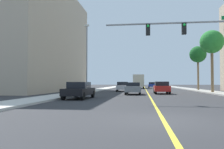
{
  "coord_description": "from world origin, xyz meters",
  "views": [
    {
      "loc": [
        -0.77,
        -8.58,
        1.37
      ],
      "look_at": [
        -4.35,
        18.93,
        2.34
      ],
      "focal_mm": 36.78,
      "sensor_mm": 36.0,
      "label": 1
    }
  ],
  "objects_px": {
    "car_black": "(79,90)",
    "car_gray": "(133,88)",
    "traffic_signal_mast": "(210,37)",
    "street_lamp": "(87,55)",
    "palm_far": "(198,55)",
    "car_silver": "(123,86)",
    "car_blue": "(152,85)",
    "delivery_truck": "(139,81)",
    "car_red": "(162,88)",
    "palm_mid": "(212,43)"
  },
  "relations": [
    {
      "from": "car_black",
      "to": "car_gray",
      "type": "bearing_deg",
      "value": -119.11
    },
    {
      "from": "traffic_signal_mast",
      "to": "car_black",
      "type": "distance_m",
      "value": 11.03
    },
    {
      "from": "street_lamp",
      "to": "car_black",
      "type": "relative_size",
      "value": 1.92
    },
    {
      "from": "palm_far",
      "to": "car_silver",
      "type": "bearing_deg",
      "value": -161.96
    },
    {
      "from": "street_lamp",
      "to": "car_blue",
      "type": "distance_m",
      "value": 32.14
    },
    {
      "from": "delivery_truck",
      "to": "street_lamp",
      "type": "bearing_deg",
      "value": -103.74
    },
    {
      "from": "traffic_signal_mast",
      "to": "car_silver",
      "type": "xyz_separation_m",
      "value": [
        -7.86,
        18.51,
        -3.9
      ]
    },
    {
      "from": "palm_far",
      "to": "car_gray",
      "type": "bearing_deg",
      "value": -127.92
    },
    {
      "from": "car_black",
      "to": "car_blue",
      "type": "relative_size",
      "value": 1.13
    },
    {
      "from": "car_black",
      "to": "car_gray",
      "type": "distance_m",
      "value": 8.66
    },
    {
      "from": "car_blue",
      "to": "car_silver",
      "type": "bearing_deg",
      "value": -102.99
    },
    {
      "from": "car_red",
      "to": "street_lamp",
      "type": "bearing_deg",
      "value": 176.78
    },
    {
      "from": "traffic_signal_mast",
      "to": "car_blue",
      "type": "xyz_separation_m",
      "value": [
        -2.35,
        42.09,
        -3.9
      ]
    },
    {
      "from": "street_lamp",
      "to": "car_red",
      "type": "relative_size",
      "value": 2.28
    },
    {
      "from": "traffic_signal_mast",
      "to": "street_lamp",
      "type": "height_order",
      "value": "street_lamp"
    },
    {
      "from": "palm_far",
      "to": "car_red",
      "type": "bearing_deg",
      "value": -121.48
    },
    {
      "from": "street_lamp",
      "to": "car_silver",
      "type": "distance_m",
      "value": 8.98
    },
    {
      "from": "palm_mid",
      "to": "car_gray",
      "type": "distance_m",
      "value": 12.3
    },
    {
      "from": "car_red",
      "to": "car_gray",
      "type": "distance_m",
      "value": 3.85
    },
    {
      "from": "car_red",
      "to": "car_blue",
      "type": "bearing_deg",
      "value": 89.67
    },
    {
      "from": "traffic_signal_mast",
      "to": "delivery_truck",
      "type": "distance_m",
      "value": 36.81
    },
    {
      "from": "car_red",
      "to": "delivery_truck",
      "type": "height_order",
      "value": "delivery_truck"
    },
    {
      "from": "palm_far",
      "to": "car_blue",
      "type": "height_order",
      "value": "palm_far"
    },
    {
      "from": "palm_mid",
      "to": "delivery_truck",
      "type": "xyz_separation_m",
      "value": [
        -9.64,
        22.65,
        -4.86
      ]
    },
    {
      "from": "street_lamp",
      "to": "palm_far",
      "type": "relative_size",
      "value": 1.2
    },
    {
      "from": "car_red",
      "to": "car_gray",
      "type": "bearing_deg",
      "value": -150.75
    },
    {
      "from": "car_black",
      "to": "delivery_truck",
      "type": "relative_size",
      "value": 0.58
    },
    {
      "from": "car_red",
      "to": "car_blue",
      "type": "distance_m",
      "value": 30.92
    },
    {
      "from": "car_black",
      "to": "car_silver",
      "type": "bearing_deg",
      "value": -97.23
    },
    {
      "from": "palm_far",
      "to": "car_gray",
      "type": "relative_size",
      "value": 1.81
    },
    {
      "from": "traffic_signal_mast",
      "to": "delivery_truck",
      "type": "bearing_deg",
      "value": 98.7
    },
    {
      "from": "car_red",
      "to": "delivery_truck",
      "type": "relative_size",
      "value": 0.49
    },
    {
      "from": "street_lamp",
      "to": "delivery_truck",
      "type": "height_order",
      "value": "street_lamp"
    },
    {
      "from": "palm_mid",
      "to": "delivery_truck",
      "type": "height_order",
      "value": "palm_mid"
    },
    {
      "from": "car_black",
      "to": "street_lamp",
      "type": "bearing_deg",
      "value": -79.28
    },
    {
      "from": "delivery_truck",
      "to": "car_silver",
      "type": "bearing_deg",
      "value": -96.59
    },
    {
      "from": "car_black",
      "to": "car_silver",
      "type": "height_order",
      "value": "car_silver"
    },
    {
      "from": "palm_far",
      "to": "car_blue",
      "type": "distance_m",
      "value": 21.37
    },
    {
      "from": "delivery_truck",
      "to": "car_black",
      "type": "bearing_deg",
      "value": -96.79
    },
    {
      "from": "palm_mid",
      "to": "car_red",
      "type": "distance_m",
      "value": 9.1
    },
    {
      "from": "car_red",
      "to": "car_silver",
      "type": "distance_m",
      "value": 9.08
    },
    {
      "from": "palm_mid",
      "to": "car_silver",
      "type": "bearing_deg",
      "value": 157.69
    },
    {
      "from": "street_lamp",
      "to": "palm_mid",
      "type": "bearing_deg",
      "value": 6.81
    },
    {
      "from": "traffic_signal_mast",
      "to": "car_red",
      "type": "bearing_deg",
      "value": 102.68
    },
    {
      "from": "traffic_signal_mast",
      "to": "car_black",
      "type": "height_order",
      "value": "traffic_signal_mast"
    },
    {
      "from": "car_red",
      "to": "car_blue",
      "type": "relative_size",
      "value": 0.95
    },
    {
      "from": "car_black",
      "to": "car_gray",
      "type": "xyz_separation_m",
      "value": [
        4.29,
        7.52,
        -0.01
      ]
    },
    {
      "from": "palm_mid",
      "to": "car_red",
      "type": "xyz_separation_m",
      "value": [
        -6.6,
        -2.44,
        -5.77
      ]
    },
    {
      "from": "car_silver",
      "to": "street_lamp",
      "type": "bearing_deg",
      "value": -123.72
    },
    {
      "from": "car_blue",
      "to": "car_red",
      "type": "bearing_deg",
      "value": -90.14
    }
  ]
}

